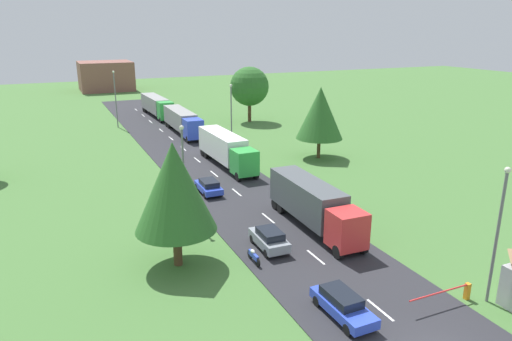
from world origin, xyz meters
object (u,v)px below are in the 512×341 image
(lamppost_third, at_px, (231,112))
(lamppost_fourth, at_px, (115,96))
(tree_oak, at_px, (174,187))
(lamppost_second, at_px, (183,169))
(truck_lead, at_px, (313,203))
(tree_pine, at_px, (320,113))
(car_second, at_px, (269,239))
(motorcycle_courier, at_px, (254,256))
(lamppost_lead, at_px, (498,229))
(car_third, at_px, (209,186))
(car_lead, at_px, (343,304))
(truck_third, at_px, (182,121))
(truck_fourth, at_px, (157,105))
(tree_elm, at_px, (249,86))
(truck_second, at_px, (226,148))
(barrier_gate, at_px, (458,292))
(distant_building, at_px, (106,76))

(lamppost_third, height_order, lamppost_fourth, lamppost_fourth)
(tree_oak, bearing_deg, lamppost_second, 70.19)
(truck_lead, height_order, lamppost_second, lamppost_second)
(lamppost_second, xyz_separation_m, tree_pine, (20.93, 12.78, 1.09))
(truck_lead, bearing_deg, lamppost_third, 81.92)
(car_second, distance_m, motorcycle_courier, 2.47)
(lamppost_lead, xyz_separation_m, tree_oak, (-15.77, 12.11, 0.98))
(lamppost_second, bearing_deg, car_third, 54.71)
(car_lead, relative_size, lamppost_fourth, 0.49)
(truck_third, bearing_deg, car_third, -100.51)
(truck_fourth, xyz_separation_m, tree_elm, (13.64, -11.26, 3.98))
(car_third, distance_m, lamppost_third, 19.92)
(truck_second, distance_m, barrier_gate, 32.94)
(lamppost_fourth, distance_m, tree_oak, 50.12)
(car_lead, relative_size, tree_pine, 0.51)
(distant_building, bearing_deg, barrier_gate, -86.93)
(car_lead, height_order, lamppost_second, lamppost_second)
(motorcycle_courier, bearing_deg, truck_fourth, 83.59)
(truck_third, xyz_separation_m, car_lead, (-4.91, -50.66, -1.25))
(tree_pine, bearing_deg, lamppost_fourth, 124.05)
(lamppost_fourth, relative_size, tree_elm, 0.97)
(truck_lead, distance_m, car_third, 12.53)
(car_third, relative_size, lamppost_second, 0.49)
(lamppost_second, bearing_deg, lamppost_lead, -56.01)
(car_second, height_order, lamppost_lead, lamppost_lead)
(truck_third, relative_size, car_third, 3.49)
(truck_second, relative_size, lamppost_second, 1.56)
(truck_second, relative_size, car_third, 3.17)
(truck_fourth, xyz_separation_m, distant_building, (-3.41, 43.08, 1.55))
(tree_oak, bearing_deg, motorcycle_courier, -22.17)
(tree_oak, xyz_separation_m, distant_building, (8.06, 99.90, -2.02))
(truck_second, bearing_deg, distant_building, 92.60)
(motorcycle_courier, bearing_deg, tree_pine, 49.76)
(motorcycle_courier, height_order, lamppost_third, lamppost_third)
(lamppost_fourth, xyz_separation_m, tree_elm, (21.72, -4.44, 1.03))
(tree_oak, bearing_deg, car_second, -4.02)
(lamppost_second, bearing_deg, truck_lead, -32.38)
(distant_building, bearing_deg, lamppost_third, -83.68)
(lamppost_third, distance_m, tree_pine, 12.78)
(truck_second, bearing_deg, lamppost_fourth, 106.06)
(motorcycle_courier, height_order, lamppost_second, lamppost_second)
(truck_fourth, height_order, car_second, truck_fourth)
(lamppost_lead, height_order, tree_pine, tree_pine)
(truck_fourth, distance_m, car_second, 57.50)
(lamppost_fourth, bearing_deg, motorcycle_courier, -88.37)
(tree_elm, bearing_deg, truck_third, -160.20)
(barrier_gate, height_order, distant_building, distant_building)
(lamppost_fourth, bearing_deg, truck_lead, -80.23)
(barrier_gate, height_order, lamppost_third, lamppost_third)
(truck_fourth, distance_m, lamppost_third, 27.09)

